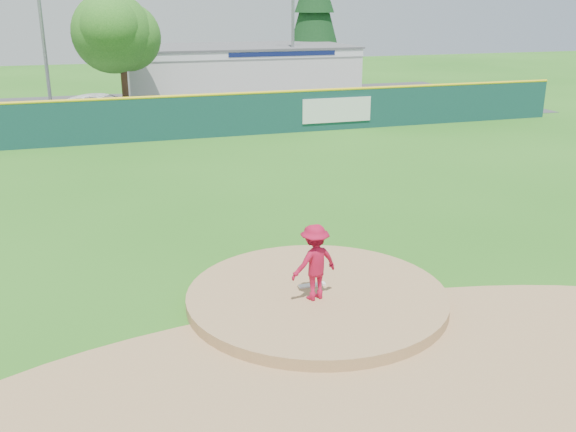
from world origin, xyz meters
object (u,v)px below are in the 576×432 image
object	(u,v)px
light_pole_left	(39,3)
pool_building_grp	(237,70)
deciduous_tree	(121,32)
pitcher	(315,262)
conifer_tree	(314,10)
light_pole_right	(293,11)
van	(104,108)

from	to	relation	value
light_pole_left	pool_building_grp	bearing A→B (deg)	22.60
deciduous_tree	light_pole_left	bearing A→B (deg)	153.43
pitcher	light_pole_left	bearing A→B (deg)	-93.09
conifer_tree	pool_building_grp	bearing A→B (deg)	-150.22
deciduous_tree	light_pole_right	distance (m)	11.75
pitcher	deciduous_tree	world-z (taller)	deciduous_tree
deciduous_tree	pool_building_grp	bearing A→B (deg)	41.16
deciduous_tree	light_pole_right	xyz separation A→B (m)	(11.00, 4.00, 0.99)
deciduous_tree	light_pole_left	xyz separation A→B (m)	(-4.00, 2.00, 1.50)
pitcher	light_pole_right	bearing A→B (deg)	-122.56
pitcher	light_pole_left	distance (m)	28.33
van	deciduous_tree	size ratio (longest dim) A/B	0.73
light_pole_left	light_pole_right	world-z (taller)	light_pole_left
pool_building_grp	conifer_tree	xyz separation A→B (m)	(7.00, 4.01, 3.88)
pitcher	light_pole_left	world-z (taller)	light_pole_left
conifer_tree	light_pole_right	distance (m)	8.06
pool_building_grp	light_pole_left	world-z (taller)	light_pole_left
pitcher	light_pole_right	size ratio (longest dim) A/B	0.16
van	light_pole_right	size ratio (longest dim) A/B	0.54
van	pool_building_grp	world-z (taller)	pool_building_grp
conifer_tree	light_pole_right	size ratio (longest dim) A/B	0.95
pitcher	conifer_tree	distance (m)	38.84
van	pool_building_grp	xyz separation A→B (m)	(9.27, 8.45, 0.89)
van	pool_building_grp	size ratio (longest dim) A/B	0.36
deciduous_tree	pitcher	bearing A→B (deg)	-85.84
van	light_pole_left	world-z (taller)	light_pole_left
pool_building_grp	deciduous_tree	world-z (taller)	deciduous_tree
light_pole_left	conifer_tree	bearing A→B (deg)	25.35
pitcher	conifer_tree	bearing A→B (deg)	-125.12
deciduous_tree	light_pole_left	distance (m)	4.72
pool_building_grp	light_pole_left	xyz separation A→B (m)	(-12.00, -4.99, 4.39)
pitcher	deciduous_tree	bearing A→B (deg)	-101.02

